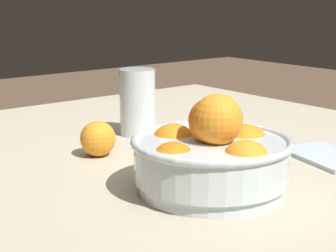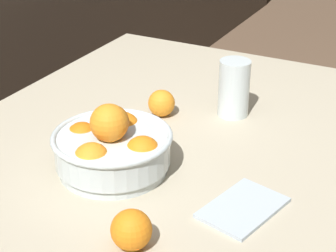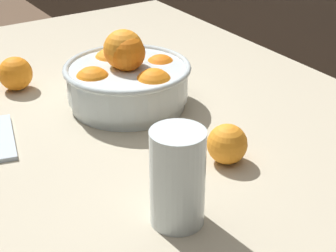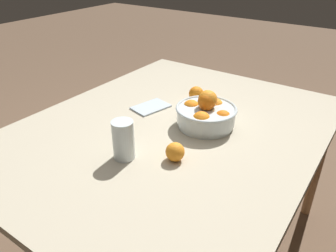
{
  "view_description": "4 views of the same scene",
  "coord_description": "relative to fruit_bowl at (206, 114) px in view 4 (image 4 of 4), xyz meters",
  "views": [
    {
      "loc": [
        -0.7,
        0.7,
        1.05
      ],
      "look_at": [
        0.12,
        0.04,
        0.79
      ],
      "focal_mm": 60.0,
      "sensor_mm": 36.0,
      "label": 1
    },
    {
      "loc": [
        -0.95,
        -0.46,
        1.38
      ],
      "look_at": [
        0.07,
        0.07,
        0.78
      ],
      "focal_mm": 60.0,
      "sensor_mm": 36.0,
      "label": 2
    },
    {
      "loc": [
        0.83,
        -0.38,
        1.24
      ],
      "look_at": [
        0.11,
        0.09,
        0.79
      ],
      "focal_mm": 60.0,
      "sensor_mm": 36.0,
      "label": 3
    },
    {
      "loc": [
        1.01,
        0.68,
        1.42
      ],
      "look_at": [
        0.12,
        0.07,
        0.82
      ],
      "focal_mm": 35.0,
      "sensor_mm": 36.0,
      "label": 4
    }
  ],
  "objects": [
    {
      "name": "orange_loose_near_bowl",
      "position": [
        -0.2,
        -0.17,
        -0.02
      ],
      "size": [
        0.07,
        0.07,
        0.07
      ],
      "primitive_type": "sphere",
      "color": "orange",
      "rests_on": "dining_table"
    },
    {
      "name": "dining_table",
      "position": [
        0.09,
        -0.12,
        -0.12
      ],
      "size": [
        1.48,
        1.16,
        0.74
      ],
      "color": "#B7AD93",
      "rests_on": "ground_plane"
    },
    {
      "name": "fruit_bowl",
      "position": [
        0.0,
        0.0,
        0.0
      ],
      "size": [
        0.26,
        0.26,
        0.16
      ],
      "color": "silver",
      "rests_on": "dining_table"
    },
    {
      "name": "ground_plane",
      "position": [
        0.09,
        -0.12,
        -0.8
      ],
      "size": [
        12.0,
        12.0,
        0.0
      ],
      "primitive_type": "plane",
      "color": "brown"
    },
    {
      "name": "juice_glass",
      "position": [
        0.37,
        -0.13,
        0.01
      ],
      "size": [
        0.08,
        0.08,
        0.15
      ],
      "color": "#F4A314",
      "rests_on": "dining_table"
    },
    {
      "name": "orange_loose_front",
      "position": [
        0.28,
        0.03,
        -0.02
      ],
      "size": [
        0.07,
        0.07,
        0.07
      ],
      "primitive_type": "sphere",
      "color": "orange",
      "rests_on": "dining_table"
    },
    {
      "name": "napkin",
      "position": [
        -0.01,
        -0.3,
        -0.05
      ],
      "size": [
        0.19,
        0.15,
        0.01
      ],
      "primitive_type": "cube",
      "rotation": [
        0.0,
        0.0,
        -0.25
      ],
      "color": "silver",
      "rests_on": "dining_table"
    }
  ]
}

